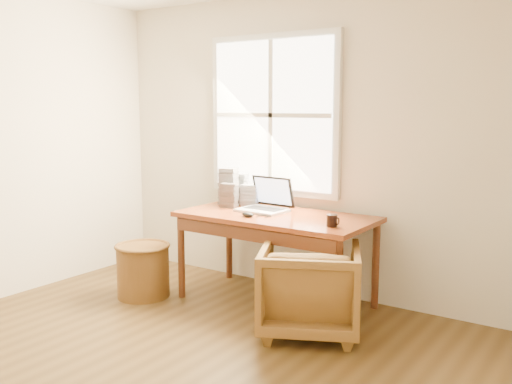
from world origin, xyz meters
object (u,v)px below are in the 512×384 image
laptop (262,196)px  coffee_mug (332,221)px  armchair (310,289)px  desk (276,217)px  wicker_stool (143,271)px  cd_stack_a (240,188)px

laptop → coffee_mug: bearing=-11.9°
laptop → armchair: bearing=-28.6°
desk → laptop: size_ratio=4.19×
desk → armchair: (0.55, -0.40, -0.40)m
desk → wicker_stool: 1.26m
desk → laptop: bearing=168.5°
armchair → coffee_mug: 0.52m
armchair → cd_stack_a: bearing=-58.0°
laptop → cd_stack_a: (-0.43, 0.28, 0.00)m
wicker_stool → coffee_mug: (1.62, 0.34, 0.57)m
armchair → wicker_stool: size_ratio=1.62×
wicker_stool → cd_stack_a: (0.43, 0.82, 0.66)m
wicker_stool → cd_stack_a: 1.14m
desk → coffee_mug: coffee_mug is taller
desk → armchair: 0.79m
wicker_stool → laptop: laptop is taller
wicker_stool → desk: bearing=26.5°
laptop → coffee_mug: (0.76, -0.20, -0.09)m
armchair → cd_stack_a: cd_stack_a is taller
armchair → coffee_mug: size_ratio=8.03×
armchair → laptop: size_ratio=1.89×
cd_stack_a → wicker_stool: bearing=-117.8°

